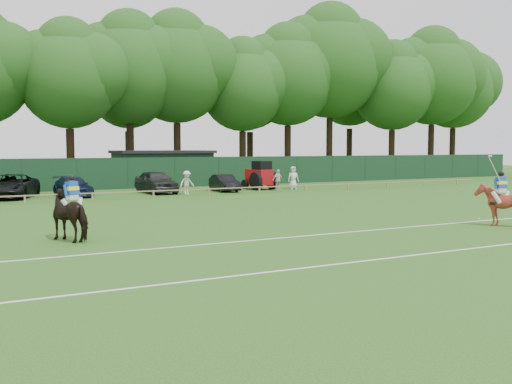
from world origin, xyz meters
TOP-DOWN VIEW (x-y plane):
  - ground at (0.00, 0.00)m, footprint 160.00×160.00m
  - horse_dark at (-7.48, 2.16)m, footprint 1.84×2.42m
  - horse_chestnut at (9.26, -2.59)m, footprint 1.74×1.89m
  - suv_black at (-7.27, 22.17)m, footprint 4.51×6.19m
  - sedan_navy at (-3.43, 21.63)m, footprint 2.13×4.65m
  - hatch_grey at (2.50, 21.76)m, footprint 2.13×4.91m
  - estate_black at (7.62, 20.95)m, footprint 1.76×3.95m
  - spectator_left at (3.96, 19.45)m, footprint 1.15×0.76m
  - spectator_mid at (11.39, 19.40)m, footprint 1.00×0.51m
  - spectator_right at (13.40, 20.39)m, footprint 1.00×0.77m
  - rider_dark at (-7.48, 2.15)m, footprint 0.90×0.59m
  - rider_chestnut at (9.25, -2.60)m, footprint 0.93×0.66m
  - polo_ball at (10.29, -0.59)m, footprint 0.09×0.09m
  - pitch_lines at (0.00, -3.50)m, footprint 60.00×5.10m
  - pitch_rail at (0.00, 18.00)m, footprint 62.10×0.10m
  - perimeter_fence at (0.00, 27.00)m, footprint 92.08×0.08m
  - utility_shed at (6.00, 30.00)m, footprint 8.40×4.40m
  - tree_row at (2.00, 35.00)m, footprint 96.00×12.00m
  - tractor at (10.93, 21.35)m, footprint 2.07×2.85m

SIDE VIEW (x-z plane):
  - ground at x=0.00m, z-range 0.00..0.00m
  - tree_row at x=2.00m, z-range -10.50..10.50m
  - pitch_lines at x=0.00m, z-range 0.00..0.01m
  - polo_ball at x=10.29m, z-range 0.00..0.09m
  - pitch_rail at x=0.00m, z-range 0.20..0.70m
  - estate_black at x=7.62m, z-range 0.00..1.26m
  - sedan_navy at x=-3.43m, z-range 0.00..1.32m
  - suv_black at x=-7.27m, z-range 0.00..1.56m
  - spectator_mid at x=11.39m, z-range 0.00..1.64m
  - hatch_grey at x=2.50m, z-range 0.00..1.65m
  - spectator_left at x=3.96m, z-range 0.00..1.68m
  - spectator_right at x=13.40m, z-range 0.00..1.81m
  - horse_chestnut at x=9.26m, z-range 0.00..1.82m
  - horse_dark at x=-7.48m, z-range 0.00..1.86m
  - tractor at x=10.93m, z-range -0.06..2.18m
  - perimeter_fence at x=0.00m, z-range 0.00..2.50m
  - utility_shed at x=6.00m, z-range 0.02..3.06m
  - rider_chestnut at x=9.25m, z-range 0.68..2.73m
  - rider_dark at x=-7.48m, z-range 1.03..2.44m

